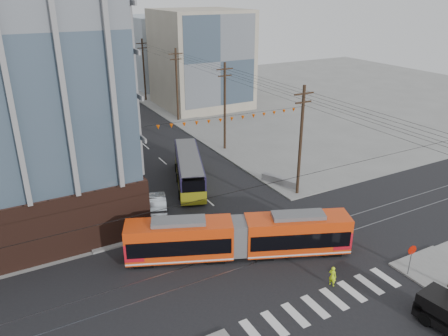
# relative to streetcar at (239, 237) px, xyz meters

# --- Properties ---
(ground) EXTENTS (160.00, 160.00, 0.00)m
(ground) POSITION_rel_streetcar_xyz_m (2.15, -4.48, -1.64)
(ground) COLOR slate
(bg_bldg_ne_near) EXTENTS (14.00, 14.00, 16.00)m
(bg_bldg_ne_near) POSITION_rel_streetcar_xyz_m (18.15, 43.52, 6.36)
(bg_bldg_ne_near) COLOR gray
(bg_bldg_ne_near) RESTS_ON ground
(bg_bldg_ne_far) EXTENTS (16.00, 16.00, 14.00)m
(bg_bldg_ne_far) POSITION_rel_streetcar_xyz_m (20.15, 63.52, 5.36)
(bg_bldg_ne_far) COLOR #8C99A5
(bg_bldg_ne_far) RESTS_ON ground
(utility_pole_far) EXTENTS (0.30, 0.30, 11.00)m
(utility_pole_far) POSITION_rel_streetcar_xyz_m (10.65, 51.52, 3.86)
(utility_pole_far) COLOR black
(utility_pole_far) RESTS_ON ground
(streetcar) EXTENTS (16.59, 8.80, 3.28)m
(streetcar) POSITION_rel_streetcar_xyz_m (0.00, 0.00, 0.00)
(streetcar) COLOR red
(streetcar) RESTS_ON ground
(city_bus) EXTENTS (6.25, 11.54, 3.23)m
(city_bus) POSITION_rel_streetcar_xyz_m (2.32, 14.17, -0.02)
(city_bus) COLOR #201A3B
(city_bus) RESTS_ON ground
(parked_car_silver) EXTENTS (2.91, 4.77, 1.48)m
(parked_car_silver) POSITION_rel_streetcar_xyz_m (-2.78, 10.12, -0.90)
(parked_car_silver) COLOR #B2BDC6
(parked_car_silver) RESTS_ON ground
(parked_car_white) EXTENTS (2.52, 5.41, 1.53)m
(parked_car_white) POSITION_rel_streetcar_xyz_m (-3.88, 13.21, -0.87)
(parked_car_white) COLOR silver
(parked_car_white) RESTS_ON ground
(parked_car_grey) EXTENTS (4.17, 5.49, 1.39)m
(parked_car_grey) POSITION_rel_streetcar_xyz_m (-3.13, 19.68, -0.94)
(parked_car_grey) COLOR slate
(parked_car_grey) RESTS_ON ground
(pedestrian) EXTENTS (0.53, 0.64, 1.51)m
(pedestrian) POSITION_rel_streetcar_xyz_m (3.80, -6.28, -0.88)
(pedestrian) COLOR #CEFD19
(pedestrian) RESTS_ON ground
(stop_sign) EXTENTS (0.82, 0.82, 2.37)m
(stop_sign) POSITION_rel_streetcar_xyz_m (9.29, -8.10, -0.45)
(stop_sign) COLOR #B41101
(stop_sign) RESTS_ON ground
(jersey_barrier) EXTENTS (2.51, 4.28, 0.85)m
(jersey_barrier) POSITION_rel_streetcar_xyz_m (10.45, 9.18, -1.21)
(jersey_barrier) COLOR #5A595E
(jersey_barrier) RESTS_ON ground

